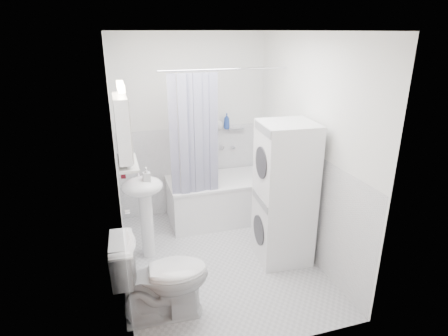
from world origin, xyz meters
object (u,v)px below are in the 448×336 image
object	(u,v)px
sink	(144,199)
toilet	(162,277)
bathtub	(225,196)
washer_dryer	(284,194)

from	to	relation	value
sink	toilet	size ratio (longest dim) A/B	1.27
bathtub	washer_dryer	size ratio (longest dim) A/B	0.98
bathtub	washer_dryer	bearing A→B (deg)	-73.13
bathtub	sink	world-z (taller)	sink
washer_dryer	toilet	bearing A→B (deg)	-155.01
bathtub	toilet	world-z (taller)	toilet
washer_dryer	toilet	size ratio (longest dim) A/B	1.88
toilet	sink	bearing A→B (deg)	5.07
bathtub	washer_dryer	xyz separation A→B (m)	(0.32, -1.07, 0.46)
sink	washer_dryer	size ratio (longest dim) A/B	0.67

